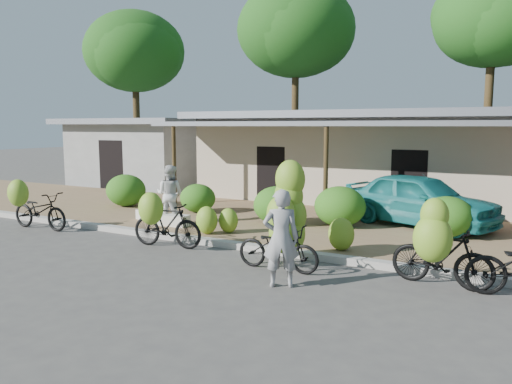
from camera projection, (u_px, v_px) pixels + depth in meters
ground at (210, 275)px, 9.57m from camera, size 100.00×100.00×0.00m
sidewalk at (311, 226)px, 13.91m from camera, size 60.00×6.00×0.12m
curb at (259, 248)px, 11.30m from camera, size 60.00×0.25×0.15m
shop_main at (372, 155)px, 18.84m from camera, size 13.00×8.50×3.35m
shop_grey at (148, 151)px, 24.16m from camera, size 7.00×6.00×3.15m
tree_back_left at (133, 50)px, 26.60m from camera, size 5.40×5.30×8.85m
tree_far_center at (293, 29)px, 25.26m from camera, size 5.99×5.94×10.00m
tree_center_right at (489, 19)px, 21.44m from camera, size 5.12×5.00×9.31m
hedge_0 at (126, 190)px, 16.90m from camera, size 1.39×1.25×1.08m
hedge_1 at (198, 198)px, 15.71m from camera, size 1.16×1.04×0.90m
hedge_2 at (277, 205)px, 13.79m from camera, size 1.36×1.22×1.06m
hedge_3 at (340, 206)px, 13.50m from camera, size 1.40×1.26×1.10m
hedge_4 at (447, 217)px, 12.25m from camera, size 1.28×1.15×1.00m
bike_far_left at (37, 208)px, 13.63m from camera, size 1.98×1.27×1.45m
bike_left at (164, 222)px, 11.54m from camera, size 1.84×1.26×1.39m
bike_center at (284, 226)px, 10.01m from camera, size 1.73×1.18×2.16m
bike_right at (440, 250)px, 8.65m from camera, size 1.83×1.26×1.66m
loose_banana_a at (207, 220)px, 12.56m from camera, size 0.57×0.48×0.71m
loose_banana_b at (228, 220)px, 12.70m from camera, size 0.51×0.43×0.64m
loose_banana_c at (341, 234)px, 10.91m from camera, size 0.58×0.49×0.72m
sack_near at (174, 220)px, 13.65m from camera, size 0.87×0.44×0.30m
sack_far at (148, 215)px, 14.45m from camera, size 0.84×0.62×0.28m
vendor at (281, 238)px, 8.76m from camera, size 0.76×0.67×1.75m
bystander at (170, 194)px, 13.90m from camera, size 0.90×0.76×1.64m
teal_van at (419, 200)px, 13.57m from camera, size 4.56×2.97×1.44m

